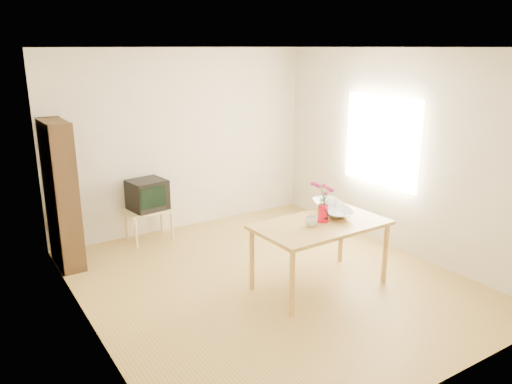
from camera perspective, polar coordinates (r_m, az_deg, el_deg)
room at (r=5.44m, az=1.94°, el=2.37°), size 4.50×4.50×4.50m
table at (r=5.54m, az=7.38°, el=-4.30°), size 1.49×0.88×0.75m
tv_stand at (r=7.06m, az=-12.18°, el=-2.45°), size 0.60×0.45×0.46m
bookshelf at (r=6.44m, az=-21.28°, el=-0.80°), size 0.28×0.70×1.80m
pitcher at (r=5.54m, az=7.65°, el=-2.51°), size 0.13×0.21×0.19m
flowers at (r=5.47m, az=7.76°, el=-0.05°), size 0.22×0.22×0.31m
mug at (r=5.40m, az=6.34°, el=-3.37°), size 0.19×0.19×0.10m
bowl at (r=5.83m, az=8.82°, el=-0.01°), size 0.66×0.66×0.48m
teacup_a at (r=5.82m, az=8.50°, el=-0.49°), size 0.11×0.11×0.07m
teacup_b at (r=5.89m, az=9.00°, el=-0.35°), size 0.08×0.08×0.06m
television at (r=6.99m, az=-12.36°, el=-0.23°), size 0.52×0.50×0.41m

